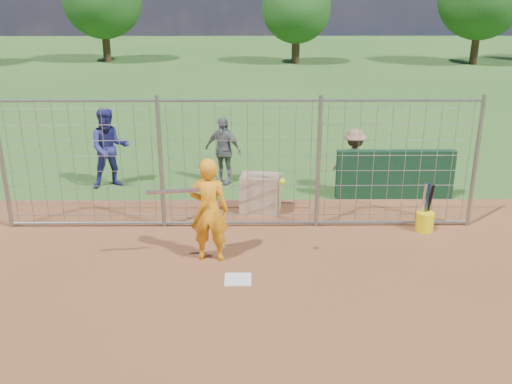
{
  "coord_description": "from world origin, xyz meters",
  "views": [
    {
      "loc": [
        0.22,
        -8.38,
        4.43
      ],
      "look_at": [
        0.3,
        0.8,
        1.15
      ],
      "focal_mm": 40.0,
      "sensor_mm": 36.0,
      "label": 1
    }
  ],
  "objects_px": {
    "bystander_a": "(109,148)",
    "bystander_c": "(354,161)",
    "batter": "(209,210)",
    "equipment_bin": "(260,193)",
    "bystander_b": "(223,150)",
    "bucket_with_bats": "(425,219)"
  },
  "relations": [
    {
      "from": "bystander_a",
      "to": "equipment_bin",
      "type": "xyz_separation_m",
      "value": [
        3.48,
        -1.62,
        -0.54
      ]
    },
    {
      "from": "bystander_a",
      "to": "batter",
      "type": "bearing_deg",
      "value": -75.19
    },
    {
      "from": "bystander_c",
      "to": "equipment_bin",
      "type": "xyz_separation_m",
      "value": [
        -2.15,
        -1.21,
        -0.34
      ]
    },
    {
      "from": "batter",
      "to": "bucket_with_bats",
      "type": "bearing_deg",
      "value": -157.08
    },
    {
      "from": "bystander_a",
      "to": "equipment_bin",
      "type": "bearing_deg",
      "value": -43.89
    },
    {
      "from": "equipment_bin",
      "to": "batter",
      "type": "bearing_deg",
      "value": -101.43
    },
    {
      "from": "bystander_a",
      "to": "bystander_b",
      "type": "height_order",
      "value": "bystander_a"
    },
    {
      "from": "bystander_a",
      "to": "bucket_with_bats",
      "type": "bearing_deg",
      "value": -40.84
    },
    {
      "from": "equipment_bin",
      "to": "bystander_c",
      "type": "bearing_deg",
      "value": 40.01
    },
    {
      "from": "batter",
      "to": "equipment_bin",
      "type": "height_order",
      "value": "batter"
    },
    {
      "from": "bucket_with_bats",
      "to": "bystander_b",
      "type": "bearing_deg",
      "value": 143.77
    },
    {
      "from": "equipment_bin",
      "to": "bystander_a",
      "type": "bearing_deg",
      "value": 165.62
    },
    {
      "from": "batter",
      "to": "bystander_b",
      "type": "xyz_separation_m",
      "value": [
        0.04,
        4.13,
        -0.1
      ]
    },
    {
      "from": "bystander_a",
      "to": "bystander_c",
      "type": "distance_m",
      "value": 5.65
    },
    {
      "from": "equipment_bin",
      "to": "bystander_b",
      "type": "bearing_deg",
      "value": 125.01
    },
    {
      "from": "batter",
      "to": "bystander_a",
      "type": "distance_m",
      "value": 4.64
    },
    {
      "from": "bystander_a",
      "to": "bystander_c",
      "type": "xyz_separation_m",
      "value": [
        5.63,
        -0.41,
        -0.2
      ]
    },
    {
      "from": "equipment_bin",
      "to": "bucket_with_bats",
      "type": "distance_m",
      "value": 3.34
    },
    {
      "from": "batter",
      "to": "bystander_b",
      "type": "relative_size",
      "value": 1.13
    },
    {
      "from": "bystander_a",
      "to": "bystander_c",
      "type": "height_order",
      "value": "bystander_a"
    },
    {
      "from": "equipment_bin",
      "to": "bucket_with_bats",
      "type": "bearing_deg",
      "value": -7.8
    },
    {
      "from": "bystander_b",
      "to": "bystander_c",
      "type": "bearing_deg",
      "value": 14.57
    }
  ]
}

